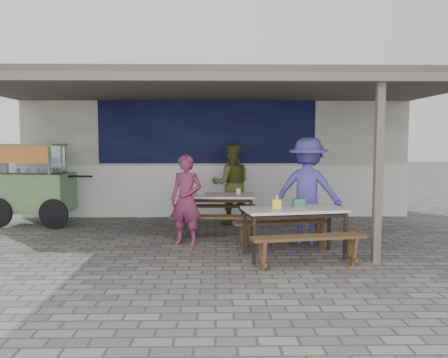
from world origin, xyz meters
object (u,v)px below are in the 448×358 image
object	(u,v)px
vendor_cart	(34,181)
patron_street_side	(186,200)
bench_left_wall	(218,210)
tissue_box	(277,204)
table_left	(216,198)
bench_right_street	(308,243)
table_right	(294,213)
bench_right_wall	(282,227)
condiment_jar	(238,191)
patron_wall_side	(231,184)
condiment_bowl	(201,193)
donation_box	(299,202)
patron_right_table	(308,191)
bench_left_street	(214,222)

from	to	relation	value
vendor_cart	patron_street_side	xyz separation A→B (m)	(3.32, -1.85, -0.16)
bench_left_wall	tissue_box	size ratio (longest dim) A/B	11.92
table_left	bench_right_street	size ratio (longest dim) A/B	0.90
table_right	bench_right_wall	world-z (taller)	table_right
tissue_box	condiment_jar	bearing A→B (deg)	105.37
table_right	patron_wall_side	xyz separation A→B (m)	(-0.87, 2.67, 0.18)
bench_right_street	patron_street_side	bearing A→B (deg)	132.70
condiment_bowl	vendor_cart	bearing A→B (deg)	164.97
bench_right_wall	bench_right_street	bearing A→B (deg)	-90.00
tissue_box	donation_box	bearing A→B (deg)	22.55
patron_wall_side	donation_box	xyz separation A→B (m)	(0.97, -2.47, -0.05)
bench_left_wall	condiment_jar	bearing A→B (deg)	-49.81
patron_street_side	tissue_box	size ratio (longest dim) A/B	11.77
tissue_box	condiment_jar	distance (m)	1.88
patron_street_side	condiment_bowl	bearing A→B (deg)	95.68
vendor_cart	condiment_jar	size ratio (longest dim) A/B	22.58
table_right	vendor_cart	xyz separation A→B (m)	(-5.02, 2.66, 0.26)
vendor_cart	donation_box	bearing A→B (deg)	-18.04
bench_left_wall	condiment_bowl	distance (m)	0.86
table_left	vendor_cart	xyz separation A→B (m)	(-3.83, 0.93, 0.25)
vendor_cart	patron_street_side	size ratio (longest dim) A/B	1.43
condiment_bowl	bench_right_street	bearing A→B (deg)	-55.45
patron_wall_side	patron_right_table	xyz separation A→B (m)	(1.25, -1.77, 0.06)
condiment_bowl	patron_wall_side	bearing A→B (deg)	57.61
bench_right_street	condiment_jar	distance (m)	2.61
vendor_cart	table_right	bearing A→B (deg)	-20.24
bench_left_wall	patron_street_side	world-z (taller)	patron_street_side
bench_left_wall	patron_right_table	distance (m)	2.21
bench_left_street	patron_wall_side	distance (m)	1.70
bench_right_wall	condiment_bowl	size ratio (longest dim) A/B	7.70
donation_box	patron_wall_side	bearing A→B (deg)	111.42
donation_box	condiment_bowl	distance (m)	2.19
table_left	bench_right_wall	distance (m)	1.62
bench_left_street	patron_street_side	distance (m)	0.70
bench_left_street	vendor_cart	distance (m)	4.14
bench_right_wall	patron_street_side	size ratio (longest dim) A/B	1.07
patron_wall_side	tissue_box	xyz separation A→B (m)	(0.61, -2.63, -0.04)
table_left	bench_left_wall	bearing A→B (deg)	90.00
tissue_box	condiment_bowl	distance (m)	2.06
patron_right_table	tissue_box	world-z (taller)	patron_right_table
bench_left_wall	tissue_box	bearing A→B (deg)	-65.71
donation_box	vendor_cart	bearing A→B (deg)	154.29
bench_left_street	bench_left_wall	world-z (taller)	same
donation_box	condiment_jar	bearing A→B (deg)	117.47
patron_wall_side	patron_right_table	distance (m)	2.17
table_right	vendor_cart	distance (m)	5.68
bench_right_street	tissue_box	distance (m)	0.86
condiment_bowl	patron_right_table	bearing A→B (deg)	-23.47
table_left	donation_box	xyz separation A→B (m)	(1.29, -1.54, 0.14)
bench_right_wall	tissue_box	size ratio (longest dim) A/B	12.60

